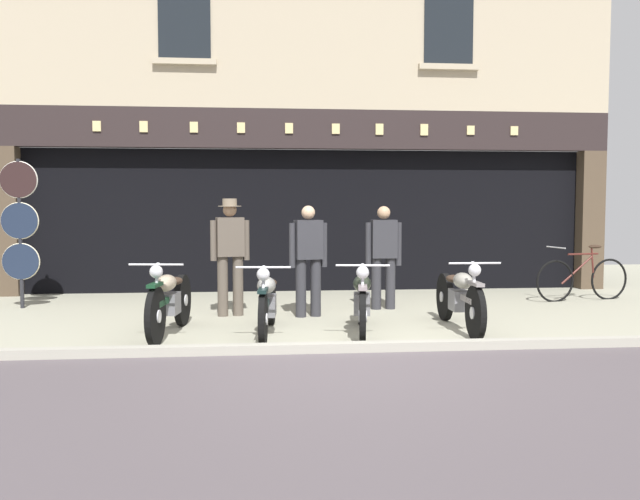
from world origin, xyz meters
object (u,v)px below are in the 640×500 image
(motorcycle_left, at_px, (170,300))
(advert_board_near, at_px, (403,190))
(motorcycle_center_left, at_px, (267,301))
(salesman_left, at_px, (230,251))
(tyre_sign_pole, at_px, (20,222))
(motorcycle_center, at_px, (362,299))
(shopkeeper_center, at_px, (308,256))
(salesman_right, at_px, (383,253))
(motorcycle_center_right, at_px, (459,296))
(leaning_bicycle, at_px, (583,278))

(motorcycle_left, height_order, advert_board_near, advert_board_near)
(motorcycle_center_left, height_order, advert_board_near, advert_board_near)
(salesman_left, distance_m, tyre_sign_pole, 3.41)
(motorcycle_center, bearing_deg, shopkeeper_center, -58.20)
(salesman_right, height_order, tyre_sign_pole, tyre_sign_pole)
(advert_board_near, bearing_deg, salesman_left, -138.21)
(motorcycle_left, relative_size, motorcycle_center, 1.02)
(motorcycle_center, relative_size, motorcycle_center_right, 0.94)
(motorcycle_center_left, distance_m, tyre_sign_pole, 4.57)
(motorcycle_center_left, height_order, motorcycle_center_right, motorcycle_center_right)
(salesman_right, bearing_deg, leaning_bicycle, -173.33)
(motorcycle_center_left, bearing_deg, motorcycle_left, 1.70)
(motorcycle_left, relative_size, shopkeeper_center, 1.25)
(salesman_left, relative_size, salesman_right, 1.07)
(tyre_sign_pole, relative_size, advert_board_near, 2.22)
(motorcycle_left, height_order, motorcycle_center_right, motorcycle_left)
(motorcycle_center_right, bearing_deg, salesman_left, -23.64)
(shopkeeper_center, bearing_deg, motorcycle_center_left, 52.32)
(shopkeeper_center, bearing_deg, motorcycle_left, 21.54)
(shopkeeper_center, distance_m, advert_board_near, 3.75)
(salesman_left, bearing_deg, leaning_bicycle, 178.47)
(tyre_sign_pole, bearing_deg, salesman_left, -17.66)
(salesman_left, height_order, advert_board_near, advert_board_near)
(salesman_left, xyz_separation_m, leaning_bicycle, (5.79, 1.01, -0.55))
(shopkeeper_center, bearing_deg, motorcycle_center_right, 134.40)
(shopkeeper_center, xyz_separation_m, salesman_right, (1.20, 0.59, -0.01))
(motorcycle_center_right, distance_m, salesman_right, 1.95)
(motorcycle_center, relative_size, advert_board_near, 1.88)
(motorcycle_center_left, height_order, shopkeeper_center, shopkeeper_center)
(tyre_sign_pole, distance_m, leaning_bicycle, 9.07)
(salesman_right, bearing_deg, motorcycle_center_left, 42.96)
(salesman_left, bearing_deg, motorcycle_left, 52.23)
(motorcycle_left, distance_m, motorcycle_center_left, 1.19)
(motorcycle_center_left, relative_size, salesman_right, 1.28)
(motorcycle_left, relative_size, advert_board_near, 1.91)
(motorcycle_center_left, xyz_separation_m, advert_board_near, (2.64, 4.26, 1.46))
(motorcycle_center_left, xyz_separation_m, motorcycle_center_right, (2.44, 0.08, 0.01))
(motorcycle_center_left, distance_m, shopkeeper_center, 1.49)
(motorcycle_center_left, distance_m, leaning_bicycle, 5.84)
(motorcycle_center_right, height_order, salesman_right, salesman_right)
(salesman_right, xyz_separation_m, advert_board_near, (0.84, 2.39, 1.02))
(motorcycle_center, distance_m, salesman_right, 2.04)
(motorcycle_center_left, distance_m, salesman_right, 2.63)
(motorcycle_left, relative_size, motorcycle_center_left, 0.98)
(tyre_sign_pole, bearing_deg, shopkeeper_center, -15.55)
(advert_board_near, distance_m, leaning_bicycle, 3.54)
(salesman_left, height_order, salesman_right, salesman_left)
(motorcycle_center_right, xyz_separation_m, salesman_left, (-2.94, 1.38, 0.50))
(motorcycle_center_right, bearing_deg, advert_board_near, -91.24)
(motorcycle_center, bearing_deg, motorcycle_center_left, 7.47)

